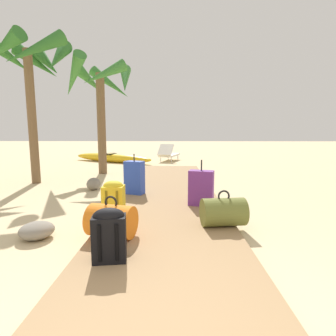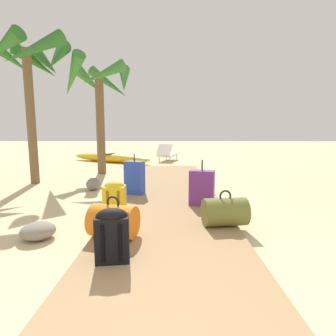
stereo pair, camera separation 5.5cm
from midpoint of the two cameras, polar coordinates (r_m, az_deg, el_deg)
ground_plane at (r=4.53m, az=-0.09°, el=-9.22°), size 60.00×60.00×0.00m
boardwalk at (r=5.34m, az=0.02°, el=-6.07°), size 1.85×8.57×0.08m
backpack_yellow at (r=4.01m, az=-11.88°, el=-6.32°), size 0.31×0.26×0.54m
suitcase_blue at (r=5.34m, az=-7.55°, el=-2.07°), size 0.42×0.33×0.81m
suitcase_purple at (r=4.53m, az=6.98°, el=-4.29°), size 0.45×0.32×0.78m
backpack_black at (r=2.69m, az=-12.58°, el=-13.68°), size 0.34×0.26×0.53m
duffel_bag_olive at (r=3.65m, az=11.78°, el=-9.26°), size 0.62×0.45×0.49m
duffel_bag_orange at (r=3.27m, az=-12.21°, el=-11.15°), size 0.62×0.52×0.50m
palm_tree_far_left at (r=8.64m, az=-14.57°, el=16.50°), size 2.26×2.23×3.50m
palm_tree_near_left at (r=7.68m, az=-28.67°, el=19.51°), size 2.33×2.01×3.70m
lounge_chair at (r=11.74m, az=-0.28°, el=3.10°), size 0.99×1.66×0.78m
kayak at (r=11.65m, az=-12.54°, el=2.19°), size 3.88×2.41×0.38m
rock_left_far at (r=5.86m, az=-12.50°, el=-4.59°), size 0.24×0.21×0.16m
rock_left_near at (r=3.76m, az=-26.70°, el=-12.07°), size 0.58×0.58×0.21m
rock_left_mid at (r=6.24m, az=-16.15°, el=-3.36°), size 0.38×0.44×0.28m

